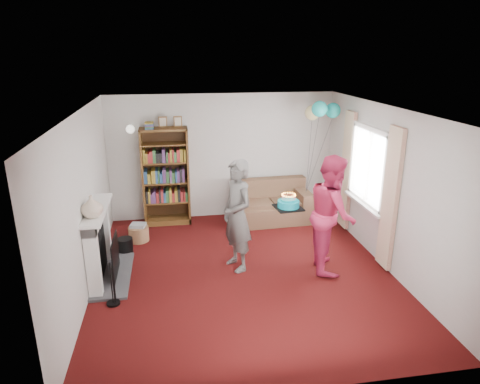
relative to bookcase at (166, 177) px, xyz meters
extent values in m
plane|color=black|center=(1.14, -2.30, -0.93)|extent=(5.00, 5.00, 0.00)
cube|color=silver|center=(1.14, 0.21, 0.32)|extent=(4.50, 0.02, 2.50)
cube|color=silver|center=(-1.12, -2.30, 0.32)|extent=(0.02, 5.00, 2.50)
cube|color=silver|center=(3.40, -2.30, 0.32)|extent=(0.02, 5.00, 2.50)
cube|color=white|center=(1.14, -2.30, 1.57)|extent=(4.50, 5.00, 0.01)
cube|color=#3F3F42|center=(-0.86, -2.10, -0.91)|extent=(0.55, 1.40, 0.04)
cube|color=white|center=(-1.01, -2.65, -0.40)|extent=(0.18, 0.14, 1.06)
cube|color=white|center=(-1.01, -1.55, -0.40)|extent=(0.18, 0.14, 1.06)
cube|color=white|center=(-1.01, -2.10, 0.07)|extent=(0.18, 1.24, 0.16)
cube|color=white|center=(-0.98, -2.10, 0.17)|extent=(0.28, 1.35, 0.05)
cube|color=black|center=(-1.03, -2.10, -0.45)|extent=(0.10, 0.80, 0.86)
cube|color=black|center=(-0.79, -2.10, -0.60)|extent=(0.02, 0.70, 0.60)
cylinder|color=black|center=(-0.76, -2.88, -0.61)|extent=(0.18, 0.18, 0.64)
cylinder|color=black|center=(-0.73, -1.30, -0.80)|extent=(0.26, 0.26, 0.26)
cube|color=white|center=(3.35, -1.70, 1.14)|extent=(0.08, 1.30, 0.08)
cube|color=white|center=(3.35, -1.70, -0.11)|extent=(0.08, 1.30, 0.08)
cube|color=white|center=(3.38, -1.70, 0.52)|extent=(0.01, 1.15, 1.20)
cube|color=white|center=(3.32, -1.70, -0.14)|extent=(0.14, 1.32, 0.04)
cube|color=beige|center=(3.34, -2.52, 0.22)|extent=(0.07, 0.38, 2.20)
cube|color=beige|center=(3.34, -0.88, 0.22)|extent=(0.07, 0.38, 2.20)
cylinder|color=gold|center=(-0.61, 0.15, 0.97)|extent=(0.04, 0.12, 0.04)
sphere|color=white|center=(-0.61, 0.06, 0.95)|extent=(0.16, 0.16, 0.16)
cube|color=#472B14|center=(0.00, 0.16, 0.02)|extent=(0.90, 0.04, 1.90)
cube|color=brown|center=(-0.43, -0.03, 0.02)|extent=(0.04, 0.42, 1.90)
cube|color=brown|center=(0.43, -0.03, 0.02)|extent=(0.04, 0.42, 1.90)
cube|color=brown|center=(0.00, -0.03, 0.95)|extent=(0.90, 0.42, 0.04)
cube|color=brown|center=(0.00, -0.03, -0.88)|extent=(0.90, 0.42, 0.10)
cube|color=brown|center=(0.00, -0.03, -0.48)|extent=(0.82, 0.38, 0.03)
cube|color=brown|center=(0.00, -0.03, -0.08)|extent=(0.82, 0.38, 0.02)
cube|color=brown|center=(0.00, -0.03, 0.32)|extent=(0.82, 0.38, 0.02)
cube|color=brown|center=(0.00, -0.03, 0.67)|extent=(0.82, 0.38, 0.02)
cube|color=maroon|center=(-0.25, -0.05, 1.03)|extent=(0.16, 0.22, 0.12)
cube|color=brown|center=(0.00, 0.02, 1.08)|extent=(0.16, 0.02, 0.20)
cube|color=brown|center=(0.28, 0.02, 1.08)|extent=(0.16, 0.02, 0.20)
cube|color=brown|center=(2.05, -0.30, -0.75)|extent=(1.54, 0.81, 0.36)
cube|color=brown|center=(2.05, -0.01, -0.43)|extent=(1.54, 0.24, 0.63)
cube|color=brown|center=(1.40, -0.30, -0.57)|extent=(0.24, 0.76, 0.50)
cube|color=brown|center=(2.70, -0.30, -0.57)|extent=(0.24, 0.76, 0.50)
cube|color=brown|center=(1.71, -0.38, -0.54)|extent=(0.65, 0.51, 0.12)
cube|color=brown|center=(2.40, -0.38, -0.54)|extent=(0.65, 0.51, 0.12)
cylinder|color=#A6724D|center=(-0.53, -0.85, -0.80)|extent=(0.36, 0.36, 0.27)
cube|color=beige|center=(-0.53, -0.85, -0.63)|extent=(0.25, 0.20, 0.06)
imported|color=black|center=(1.08, -2.12, -0.05)|extent=(0.62, 0.75, 1.76)
imported|color=#C12650|center=(2.51, -2.35, -0.02)|extent=(0.85, 1.01, 1.83)
cube|color=black|center=(1.83, -2.27, 0.09)|extent=(0.39, 0.39, 0.02)
cylinder|color=#0E96A8|center=(1.83, -2.27, 0.15)|extent=(0.33, 0.33, 0.10)
cylinder|color=#0E96A8|center=(1.83, -2.27, 0.21)|extent=(0.24, 0.24, 0.04)
cylinder|color=#F06A82|center=(1.93, -2.27, 0.25)|extent=(0.01, 0.01, 0.09)
sphere|color=orange|center=(1.93, -2.27, 0.30)|extent=(0.02, 0.02, 0.02)
cylinder|color=#F06A82|center=(1.93, -2.24, 0.25)|extent=(0.01, 0.01, 0.09)
sphere|color=orange|center=(1.93, -2.24, 0.30)|extent=(0.02, 0.02, 0.02)
cylinder|color=#F06A82|center=(1.91, -2.21, 0.25)|extent=(0.01, 0.01, 0.09)
sphere|color=orange|center=(1.91, -2.21, 0.30)|extent=(0.02, 0.02, 0.02)
cylinder|color=#F06A82|center=(1.88, -2.19, 0.25)|extent=(0.01, 0.01, 0.09)
sphere|color=orange|center=(1.88, -2.19, 0.30)|extent=(0.02, 0.02, 0.02)
cylinder|color=#F06A82|center=(1.84, -2.18, 0.25)|extent=(0.01, 0.01, 0.09)
sphere|color=orange|center=(1.84, -2.18, 0.30)|extent=(0.02, 0.02, 0.02)
cylinder|color=#F06A82|center=(1.81, -2.18, 0.25)|extent=(0.01, 0.01, 0.09)
sphere|color=orange|center=(1.81, -2.18, 0.30)|extent=(0.02, 0.02, 0.02)
cylinder|color=#F06A82|center=(1.78, -2.20, 0.25)|extent=(0.01, 0.01, 0.09)
sphere|color=orange|center=(1.78, -2.20, 0.30)|extent=(0.02, 0.02, 0.02)
cylinder|color=#F06A82|center=(1.75, -2.22, 0.25)|extent=(0.01, 0.01, 0.09)
sphere|color=orange|center=(1.75, -2.22, 0.30)|extent=(0.02, 0.02, 0.02)
cylinder|color=#F06A82|center=(1.74, -2.26, 0.25)|extent=(0.01, 0.01, 0.09)
sphere|color=orange|center=(1.74, -2.26, 0.30)|extent=(0.02, 0.02, 0.02)
cylinder|color=#F06A82|center=(1.74, -2.29, 0.25)|extent=(0.01, 0.01, 0.09)
sphere|color=orange|center=(1.74, -2.29, 0.30)|extent=(0.02, 0.02, 0.02)
cylinder|color=#F06A82|center=(1.75, -2.33, 0.25)|extent=(0.01, 0.01, 0.09)
sphere|color=orange|center=(1.75, -2.33, 0.30)|extent=(0.02, 0.02, 0.02)
cylinder|color=#F06A82|center=(1.78, -2.35, 0.25)|extent=(0.01, 0.01, 0.09)
sphere|color=orange|center=(1.78, -2.35, 0.30)|extent=(0.02, 0.02, 0.02)
cylinder|color=#F06A82|center=(1.81, -2.37, 0.25)|extent=(0.01, 0.01, 0.09)
sphere|color=orange|center=(1.81, -2.37, 0.30)|extent=(0.02, 0.02, 0.02)
cylinder|color=#F06A82|center=(1.84, -2.37, 0.25)|extent=(0.01, 0.01, 0.09)
sphere|color=orange|center=(1.84, -2.37, 0.30)|extent=(0.02, 0.02, 0.02)
cylinder|color=#F06A82|center=(1.88, -2.36, 0.25)|extent=(0.01, 0.01, 0.09)
sphere|color=orange|center=(1.88, -2.36, 0.30)|extent=(0.02, 0.02, 0.02)
cylinder|color=#F06A82|center=(1.91, -2.34, 0.25)|extent=(0.01, 0.01, 0.09)
sphere|color=orange|center=(1.91, -2.34, 0.30)|extent=(0.02, 0.02, 0.02)
cylinder|color=#F06A82|center=(1.93, -2.31, 0.25)|extent=(0.01, 0.01, 0.09)
sphere|color=orange|center=(1.93, -2.31, 0.30)|extent=(0.02, 0.02, 0.02)
sphere|color=#3F3F3F|center=(2.70, -0.50, -0.28)|extent=(0.02, 0.02, 0.02)
sphere|color=#1CAEA5|center=(3.14, -0.51, 1.29)|extent=(0.29, 0.29, 0.29)
sphere|color=#F4E895|center=(2.81, -0.32, 1.23)|extent=(0.29, 0.29, 0.29)
sphere|color=#1CAEA5|center=(2.81, -0.70, 1.35)|extent=(0.29, 0.29, 0.29)
imported|color=beige|center=(-0.98, -2.45, 0.35)|extent=(0.34, 0.34, 0.31)
camera|label=1|loc=(0.12, -8.13, 2.35)|focal=32.00mm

